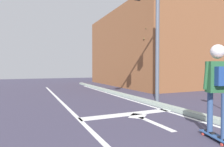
# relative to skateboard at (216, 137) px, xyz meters

# --- Properties ---
(lane_line_center) EXTENTS (0.12, 20.00, 0.01)m
(lane_line_center) POSITION_rel_skateboard_xyz_m (-2.09, 2.46, -0.06)
(lane_line_center) COLOR silver
(lane_line_center) RESTS_ON ground
(lane_line_curbside) EXTENTS (0.12, 20.00, 0.01)m
(lane_line_curbside) POSITION_rel_skateboard_xyz_m (0.82, 2.46, -0.06)
(lane_line_curbside) COLOR silver
(lane_line_curbside) RESTS_ON ground
(stop_bar) EXTENTS (3.05, 0.40, 0.01)m
(stop_bar) POSITION_rel_skateboard_xyz_m (-0.56, 2.57, -0.06)
(stop_bar) COLOR silver
(stop_bar) RESTS_ON ground
(lane_arrow_stem) EXTENTS (0.16, 1.40, 0.01)m
(lane_arrow_stem) POSITION_rel_skateboard_xyz_m (-0.41, 1.41, -0.06)
(lane_arrow_stem) COLOR silver
(lane_arrow_stem) RESTS_ON ground
(lane_arrow_head) EXTENTS (0.71, 0.71, 0.01)m
(lane_arrow_head) POSITION_rel_skateboard_xyz_m (-0.41, 2.26, -0.06)
(lane_arrow_head) COLOR silver
(lane_arrow_head) RESTS_ON ground
(curb_strip) EXTENTS (0.24, 24.00, 0.14)m
(curb_strip) POSITION_rel_skateboard_xyz_m (1.07, 2.46, 0.00)
(curb_strip) COLOR #94A498
(curb_strip) RESTS_ON ground
(skateboard) EXTENTS (0.44, 0.85, 0.08)m
(skateboard) POSITION_rel_skateboard_xyz_m (0.00, 0.00, 0.00)
(skateboard) COLOR #2E5188
(skateboard) RESTS_ON ground
(skater) EXTENTS (0.48, 0.64, 1.79)m
(skater) POSITION_rel_skateboard_xyz_m (-0.00, -0.01, 1.17)
(skater) COLOR navy
(skater) RESTS_ON skateboard
(traffic_signal_mast) EXTENTS (3.87, 0.34, 5.26)m
(traffic_signal_mast) POSITION_rel_skateboard_xyz_m (0.59, 4.07, 3.71)
(traffic_signal_mast) COLOR #4F5765
(traffic_signal_mast) RESTS_ON ground
(roadside_tree) EXTENTS (0.93, 0.92, 3.93)m
(roadside_tree) POSITION_rel_skateboard_xyz_m (3.34, 6.93, 1.72)
(roadside_tree) COLOR brown
(roadside_tree) RESTS_ON ground
(building_block) EXTENTS (12.84, 10.82, 6.10)m
(building_block) POSITION_rel_skateboard_xyz_m (9.39, 11.49, 2.99)
(building_block) COLOR brown
(building_block) RESTS_ON ground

